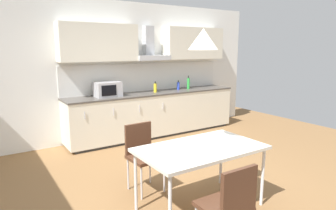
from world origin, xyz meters
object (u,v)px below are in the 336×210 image
Objects in this scene: bottle_blue at (178,86)px; pendant_lamp at (203,39)px; chair_near_left at (230,202)px; bottle_green at (188,83)px; chair_far_left at (142,150)px; microwave at (108,89)px; dining_table at (201,151)px; bottle_yellow at (155,88)px.

pendant_lamp is at bearing -120.67° from bottle_blue.
pendant_lamp is (0.32, 0.79, 1.39)m from chair_near_left.
chair_far_left is (-2.30, -2.07, -0.52)m from bottle_green.
microwave is 0.34× the size of dining_table.
microwave is 2.17m from chair_far_left.
pendant_lamp is (-0.05, -2.86, 0.87)m from microwave.
bottle_yellow is 0.16× the size of dining_table.
chair_far_left is at bearing -124.64° from bottle_yellow.
dining_table is at bearing 68.01° from chair_near_left.
chair_near_left is at bearing -111.99° from dining_table.
pendant_lamp is at bearing 90.00° from dining_table.
bottle_blue is 0.23× the size of chair_far_left.
bottle_green reaches higher than bottle_yellow.
bottle_green is 3.59m from pendant_lamp.
bottle_green is 0.94× the size of pendant_lamp.
bottle_green reaches higher than bottle_blue.
bottle_yellow is 0.26× the size of chair_far_left.
bottle_green is 0.88m from bottle_yellow.
microwave is 1.92m from bottle_green.
bottle_green is at bearing 42.09° from chair_far_left.
bottle_yellow is at bearing -172.68° from bottle_blue.
pendant_lamp reaches higher than microwave.
bottle_green reaches higher than dining_table.
microwave reaches higher than bottle_yellow.
microwave is 0.55× the size of chair_near_left.
bottle_blue is 0.63× the size of pendant_lamp.
bottle_yellow is (-0.88, -0.03, -0.03)m from bottle_green.
bottle_yellow is 3.93m from chair_near_left.
bottle_blue is 3.00m from chair_far_left.
microwave reaches higher than chair_near_left.
microwave is 1.69m from bottle_blue.
bottle_green reaches higher than chair_far_left.
bottle_green is at bearing 0.12° from microwave.
pendant_lamp is (-1.97, -2.87, 0.88)m from bottle_green.
chair_far_left reaches higher than dining_table.
dining_table is (-0.05, -2.86, -0.37)m from microwave.
microwave is 1.50× the size of pendant_lamp.
bottle_green is at bearing 1.70° from bottle_yellow.
chair_near_left is (-2.05, -3.72, -0.48)m from bottle_blue.
chair_far_left is at bearing 112.19° from pendant_lamp.
bottle_yellow is 3.06m from dining_table.
chair_far_left is (-0.00, 1.59, 0.00)m from chair_near_left.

